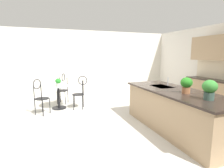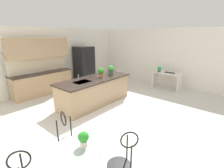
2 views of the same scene
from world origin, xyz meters
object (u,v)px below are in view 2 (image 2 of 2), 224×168
(potted_plant_counter_near, at_px, (101,72))
(potted_plant_counter_far, at_px, (111,69))
(refrigerator, at_px, (84,65))
(chair_toward_desk, at_px, (66,136))
(potted_plant_on_table, at_px, (83,138))
(potted_plant_on_desk, at_px, (159,69))
(chair_near_window, at_px, (123,159))
(bistro_table, at_px, (78,167))
(keyboard, at_px, (170,73))
(writing_desk, at_px, (167,78))

(potted_plant_counter_near, height_order, potted_plant_counter_far, potted_plant_counter_far)
(refrigerator, bearing_deg, chair_toward_desk, -134.09)
(potted_plant_on_table, height_order, potted_plant_counter_far, potted_plant_counter_far)
(potted_plant_on_desk, bearing_deg, chair_near_window, -160.19)
(refrigerator, xyz_separation_m, bistro_table, (-4.13, -4.64, -0.47))
(bistro_table, relative_size, potted_plant_on_desk, 3.08)
(keyboard, distance_m, potted_plant_counter_near, 3.37)
(keyboard, bearing_deg, chair_near_window, -164.90)
(keyboard, bearing_deg, potted_plant_counter_far, 152.00)
(chair_near_window, relative_size, potted_plant_counter_near, 3.17)
(chair_near_window, distance_m, keyboard, 5.74)
(refrigerator, distance_m, potted_plant_on_table, 6.12)
(refrigerator, relative_size, chair_toward_desk, 1.77)
(chair_near_window, bearing_deg, potted_plant_on_desk, 19.81)
(writing_desk, bearing_deg, chair_near_window, -163.89)
(chair_toward_desk, xyz_separation_m, writing_desk, (5.73, 0.44, -0.06))
(chair_toward_desk, height_order, writing_desk, chair_toward_desk)
(writing_desk, distance_m, keyboard, 0.27)
(refrigerator, height_order, potted_plant_on_table, refrigerator)
(refrigerator, height_order, potted_plant_on_desk, refrigerator)
(bistro_table, height_order, keyboard, keyboard)
(chair_near_window, xyz_separation_m, potted_plant_counter_far, (3.01, 2.83, 0.55))
(potted_plant_counter_near, bearing_deg, bistro_table, -141.58)
(potted_plant_on_table, bearing_deg, chair_near_window, -58.19)
(writing_desk, bearing_deg, keyboard, -78.69)
(chair_near_window, height_order, potted_plant_on_desk, chair_near_window)
(chair_toward_desk, relative_size, potted_plant_counter_far, 2.98)
(writing_desk, bearing_deg, chair_toward_desk, -175.61)
(chair_near_window, distance_m, potted_plant_counter_far, 4.17)
(bistro_table, bearing_deg, potted_plant_on_desk, 13.68)
(potted_plant_on_desk, bearing_deg, chair_toward_desk, -171.98)
(chair_near_window, height_order, chair_toward_desk, same)
(potted_plant_counter_far, bearing_deg, potted_plant_on_desk, -20.50)
(refrigerator, bearing_deg, potted_plant_counter_near, -117.42)
(chair_near_window, relative_size, potted_plant_on_table, 4.32)
(writing_desk, relative_size, potted_plant_on_desk, 4.63)
(chair_toward_desk, bearing_deg, bistro_table, -111.50)
(potted_plant_on_table, bearing_deg, keyboard, 9.46)
(chair_toward_desk, xyz_separation_m, potted_plant_counter_near, (2.68, 1.69, 0.54))
(chair_toward_desk, bearing_deg, keyboard, 3.38)
(chair_toward_desk, bearing_deg, potted_plant_counter_far, 27.51)
(chair_toward_desk, xyz_separation_m, potted_plant_on_table, (-0.11, -0.64, 0.31))
(refrigerator, distance_m, potted_plant_on_desk, 3.65)
(potted_plant_counter_near, bearing_deg, potted_plant_on_desk, -16.99)
(chair_toward_desk, xyz_separation_m, keyboard, (5.75, 0.34, 0.18))
(bistro_table, xyz_separation_m, potted_plant_on_desk, (5.86, 1.43, 0.44))
(refrigerator, bearing_deg, potted_plant_counter_far, -105.69)
(writing_desk, relative_size, keyboard, 2.73)
(potted_plant_on_table, relative_size, potted_plant_counter_near, 0.74)
(bistro_table, height_order, chair_near_window, chair_near_window)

